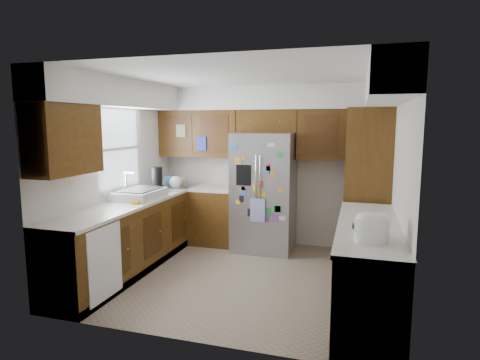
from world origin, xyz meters
name	(u,v)px	position (x,y,z in m)	size (l,w,h in m)	color
floor	(242,277)	(0.00, 0.00, 0.00)	(3.60, 3.60, 0.00)	tan
room_shell	(242,133)	(-0.11, 0.36, 1.82)	(3.64, 3.24, 2.52)	silver
left_counter_run	(147,235)	(-1.36, 0.03, 0.43)	(1.36, 3.20, 0.92)	#432A0D
right_counter_run	(367,270)	(1.50, -0.47, 0.42)	(0.63, 2.25, 0.92)	#432A0D
pantry	(367,186)	(1.50, 1.15, 1.07)	(0.60, 0.90, 2.15)	#432A0D
fridge	(264,192)	(0.00, 1.20, 0.90)	(0.90, 0.79, 1.80)	#98979C
bridge_cabinet	(268,121)	(0.00, 1.43, 1.98)	(0.96, 0.34, 0.35)	#432A0D
fridge_top_items	(272,101)	(0.06, 1.39, 2.27)	(0.74, 0.31, 0.28)	#1817BF
sink_assembly	(139,194)	(-1.50, 0.10, 0.99)	(0.52, 0.74, 0.37)	white
left_counter_clutter	(166,182)	(-1.48, 0.85, 1.05)	(0.34, 0.84, 0.38)	black
rice_cooker	(372,225)	(1.50, -1.10, 1.06)	(0.31, 0.30, 0.27)	white
paper_towel	(369,229)	(1.47, -1.17, 1.04)	(0.11, 0.11, 0.24)	white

